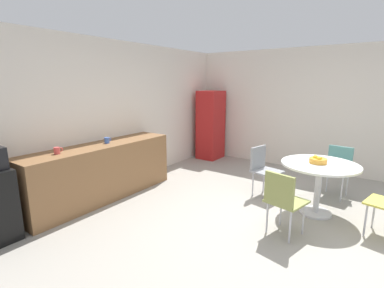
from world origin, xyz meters
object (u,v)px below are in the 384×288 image
at_px(round_table, 319,174).
at_px(chair_olive, 283,197).
at_px(locker_cabinet, 211,125).
at_px(chair_teal, 338,165).
at_px(chair_gray, 262,165).
at_px(fruit_bowl, 318,160).
at_px(mug_green, 107,140).
at_px(mug_white, 57,151).

xyz_separation_m(round_table, chair_olive, (-0.92, 0.22, -0.09)).
height_order(locker_cabinet, chair_teal, locker_cabinet).
bearing_deg(round_table, chair_gray, 77.38).
distance_m(chair_teal, fruit_bowl, 0.99).
bearing_deg(chair_teal, chair_gray, 125.38).
relative_size(chair_olive, mug_green, 6.43).
bearing_deg(chair_olive, chair_gray, 32.06).
xyz_separation_m(mug_white, mug_green, (0.86, 0.02, 0.00)).
bearing_deg(fruit_bowl, chair_gray, 76.97).
xyz_separation_m(chair_teal, mug_green, (-2.21, 3.12, 0.43)).
relative_size(locker_cabinet, chair_teal, 2.02).
relative_size(locker_cabinet, round_table, 1.60).
bearing_deg(fruit_bowl, round_table, -91.06).
height_order(round_table, chair_olive, chair_olive).
bearing_deg(round_table, locker_cabinet, 58.49).
relative_size(mug_white, mug_green, 1.00).
xyz_separation_m(locker_cabinet, chair_teal, (-0.85, -3.02, -0.32)).
relative_size(round_table, chair_teal, 1.26).
distance_m(round_table, mug_green, 3.29).
bearing_deg(mug_white, mug_green, 1.16).
xyz_separation_m(chair_gray, mug_white, (-2.34, 2.07, 0.43)).
distance_m(chair_gray, chair_olive, 1.32).
height_order(locker_cabinet, round_table, locker_cabinet).
distance_m(fruit_bowl, mug_green, 3.24).
bearing_deg(locker_cabinet, chair_teal, -105.71).
xyz_separation_m(locker_cabinet, round_table, (-1.78, -2.91, -0.23)).
xyz_separation_m(locker_cabinet, fruit_bowl, (-1.78, -2.88, -0.04)).
distance_m(chair_gray, mug_white, 3.16).
distance_m(chair_teal, mug_green, 3.85).
bearing_deg(fruit_bowl, mug_white, 125.86).
height_order(locker_cabinet, chair_gray, locker_cabinet).
bearing_deg(mug_green, locker_cabinet, -1.85).
distance_m(chair_teal, mug_white, 4.39).
height_order(chair_teal, fruit_bowl, fruit_bowl).
bearing_deg(mug_green, mug_white, -178.84).
bearing_deg(chair_gray, round_table, -102.62).
distance_m(locker_cabinet, chair_olive, 3.83).
relative_size(round_table, fruit_bowl, 4.40).
distance_m(round_table, mug_white, 3.69).
xyz_separation_m(locker_cabinet, mug_white, (-3.92, 0.08, 0.11)).
bearing_deg(chair_gray, fruit_bowl, -103.03).
bearing_deg(mug_green, round_table, -67.00).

